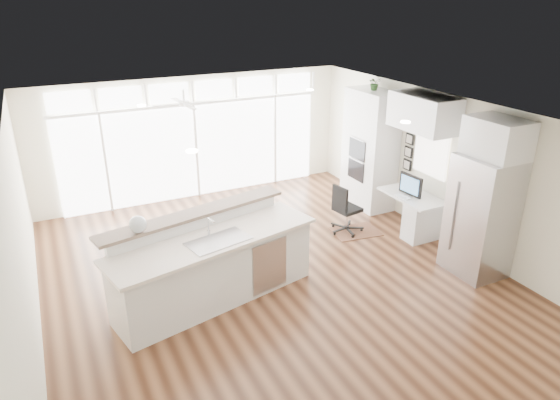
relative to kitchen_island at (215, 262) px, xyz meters
name	(u,v)px	position (x,y,z in m)	size (l,w,h in m)	color
floor	(272,276)	(1.04, 0.24, -0.65)	(7.00, 8.00, 0.02)	#3F2213
ceiling	(270,115)	(1.04, 0.24, 2.06)	(7.00, 8.00, 0.02)	silver
wall_back	(194,138)	(1.04, 4.24, 0.71)	(7.00, 0.04, 2.70)	white
wall_front	(462,356)	(1.04, -3.76, 0.71)	(7.00, 0.04, 2.70)	white
wall_left	(22,248)	(-2.46, 0.24, 0.71)	(0.04, 8.00, 2.70)	white
wall_right	(443,168)	(4.54, 0.24, 0.71)	(0.04, 8.00, 2.70)	white
glass_wall	(196,151)	(1.04, 4.18, 0.41)	(5.80, 0.06, 2.08)	white
transom_row	(192,91)	(1.04, 4.18, 1.74)	(5.90, 0.06, 0.40)	white
desk_window	(431,153)	(4.50, 0.54, 0.91)	(0.04, 0.85, 0.85)	white
ceiling_fan	(184,98)	(0.54, 3.04, 1.84)	(1.16, 1.16, 0.32)	white
recessed_lights	(265,113)	(1.04, 0.44, 2.04)	(3.40, 3.00, 0.02)	white
oven_cabinet	(370,149)	(4.21, 2.04, 0.61)	(0.64, 1.20, 2.50)	white
desk_nook	(411,213)	(4.17, 0.54, -0.26)	(0.72, 1.30, 0.76)	white
upper_cabinets	(424,113)	(4.21, 0.54, 1.71)	(0.64, 1.30, 0.64)	white
refrigerator	(481,216)	(4.15, -1.11, 0.36)	(0.76, 0.90, 2.00)	#B1B1B5
fridge_cabinet	(497,138)	(4.21, -1.11, 1.66)	(0.64, 0.90, 0.60)	white
framed_photos	(409,152)	(4.50, 1.16, 0.76)	(0.06, 0.22, 0.80)	black
kitchen_island	(215,262)	(0.00, 0.00, 0.00)	(3.21, 1.21, 1.27)	white
rug	(356,232)	(3.21, 0.97, -0.63)	(0.89, 0.65, 0.01)	#3B1D12
office_chair	(347,209)	(3.06, 1.07, -0.15)	(0.50, 0.47, 0.97)	black
fishbowl	(138,224)	(-1.01, 0.18, 0.76)	(0.24, 0.24, 0.24)	silver
monitor	(411,185)	(4.09, 0.54, 0.35)	(0.09, 0.54, 0.45)	black
keyboard	(402,197)	(3.92, 0.54, 0.13)	(0.12, 0.32, 0.02)	white
potted_plant	(375,85)	(4.21, 2.04, 1.98)	(0.26, 0.29, 0.23)	#2C5424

